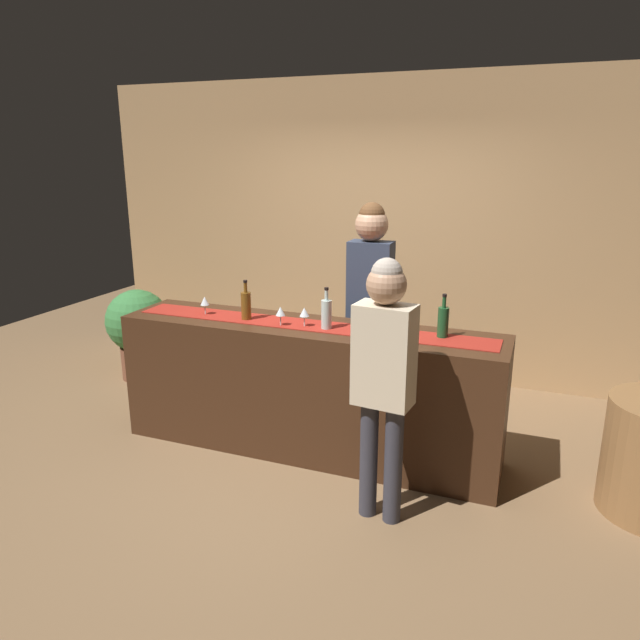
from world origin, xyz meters
TOP-DOWN VIEW (x-y plane):
  - ground_plane at (0.00, 0.00)m, footprint 10.00×10.00m
  - back_wall at (0.00, 1.90)m, footprint 6.00×0.12m
  - bar_counter at (0.00, 0.00)m, footprint 2.85×0.60m
  - counter_runner_cloth at (0.00, 0.00)m, footprint 2.70×0.28m
  - wine_bottle_green at (0.96, 0.06)m, footprint 0.07×0.07m
  - wine_bottle_clear at (0.16, -0.04)m, footprint 0.07×0.07m
  - wine_bottle_amber at (-0.48, -0.03)m, footprint 0.07×0.07m
  - wine_glass_near_customer at (-0.01, -0.04)m, footprint 0.07×0.07m
  - wine_glass_mid_counter at (-0.85, -0.02)m, footprint 0.07×0.07m
  - wine_glass_far_end at (-0.18, -0.08)m, footprint 0.07×0.07m
  - bartender at (0.30, 0.58)m, footprint 0.34×0.26m
  - customer_sipping at (0.75, -0.66)m, footprint 0.36×0.24m
  - potted_plant_tall at (-2.14, 0.77)m, footprint 0.62×0.62m

SIDE VIEW (x-z plane):
  - ground_plane at x=0.00m, z-range 0.00..0.00m
  - bar_counter at x=0.00m, z-range 0.00..0.98m
  - potted_plant_tall at x=-2.14m, z-range 0.07..0.97m
  - counter_runner_cloth at x=0.00m, z-range 0.98..0.99m
  - customer_sipping at x=0.75m, z-range 0.18..1.82m
  - wine_glass_near_customer at x=-0.01m, z-range 1.02..1.16m
  - wine_glass_mid_counter at x=-0.85m, z-range 1.02..1.16m
  - wine_glass_far_end at x=-0.18m, z-range 1.02..1.16m
  - wine_bottle_green at x=0.96m, z-range 0.95..1.25m
  - wine_bottle_clear at x=0.16m, z-range 0.95..1.25m
  - wine_bottle_amber at x=-0.48m, z-range 0.95..1.25m
  - bartender at x=0.30m, z-range 0.24..2.07m
  - back_wall at x=0.00m, z-range 0.00..2.90m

